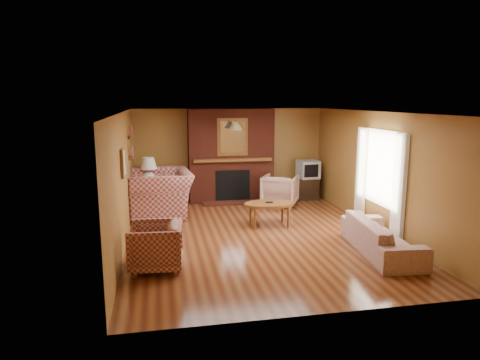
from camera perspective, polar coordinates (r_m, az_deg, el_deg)
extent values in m
plane|color=#4D2110|center=(8.53, 2.24, -7.31)|extent=(6.50, 6.50, 0.00)
plane|color=silver|center=(8.11, 2.36, 9.03)|extent=(6.50, 6.50, 0.00)
plane|color=olive|center=(11.39, -1.43, 3.46)|extent=(6.50, 0.00, 6.50)
plane|color=olive|center=(5.20, 10.49, -5.50)|extent=(6.50, 0.00, 6.50)
plane|color=olive|center=(8.05, -15.30, 0.05)|extent=(0.00, 6.50, 6.50)
plane|color=olive|center=(9.13, 17.76, 1.14)|extent=(0.00, 6.50, 6.50)
cube|color=#581E13|center=(11.14, -1.22, 3.30)|extent=(2.20, 0.50, 2.40)
cube|color=black|center=(11.04, -1.00, -0.71)|extent=(0.90, 0.06, 0.80)
cube|color=#581E13|center=(10.97, -0.84, -3.03)|extent=(1.60, 0.35, 0.06)
cube|color=brown|center=(10.89, -0.98, 2.71)|extent=(2.00, 0.18, 0.08)
cube|color=brown|center=(10.86, -1.01, 5.76)|extent=(0.78, 0.05, 0.95)
cube|color=white|center=(10.83, -0.99, 5.75)|extent=(0.62, 0.02, 0.80)
cube|color=beige|center=(8.32, 20.45, -0.97)|extent=(0.08, 0.35, 2.00)
cube|color=beige|center=(9.61, 15.84, 0.79)|extent=(0.08, 0.35, 2.00)
cube|color=white|center=(8.93, 18.30, 1.56)|extent=(0.03, 1.10, 1.50)
cube|color=brown|center=(9.90, -14.37, 2.91)|extent=(0.06, 0.55, 0.04)
cube|color=brown|center=(9.85, -14.50, 5.50)|extent=(0.06, 0.55, 0.04)
cube|color=brown|center=(7.70, -15.37, 2.21)|extent=(0.04, 0.40, 0.50)
cube|color=beige|center=(7.70, -15.19, 2.22)|extent=(0.01, 0.32, 0.42)
cylinder|color=black|center=(10.37, -0.58, 8.41)|extent=(0.01, 0.01, 0.35)
cone|color=#AC8445|center=(10.38, -0.58, 7.20)|extent=(0.36, 0.36, 0.18)
imported|color=maroon|center=(10.00, -10.61, -1.71)|extent=(1.50, 1.69, 1.03)
imported|color=maroon|center=(6.89, -11.20, -8.66)|extent=(0.88, 0.86, 0.75)
imported|color=#BFB594|center=(7.87, 18.34, -7.17)|extent=(0.98, 2.08, 0.59)
imported|color=#BFB594|center=(10.81, 5.38, -1.36)|extent=(1.13, 1.14, 0.77)
ellipsoid|color=brown|center=(9.01, 3.92, -3.22)|extent=(1.07, 0.66, 0.05)
cube|color=black|center=(9.00, 3.93, -2.99)|extent=(0.15, 0.05, 0.02)
cylinder|color=brown|center=(9.36, 5.69, -4.29)|extent=(0.05, 0.05, 0.45)
cylinder|color=brown|center=(9.19, 1.40, -4.53)|extent=(0.05, 0.05, 0.45)
cylinder|color=brown|center=(8.97, 6.46, -4.97)|extent=(0.05, 0.05, 0.45)
cylinder|color=brown|center=(8.79, 2.00, -5.24)|extent=(0.05, 0.05, 0.45)
cube|color=brown|center=(10.61, -11.95, -2.21)|extent=(0.47, 0.47, 0.61)
sphere|color=white|center=(10.51, -12.05, 0.27)|extent=(0.32, 0.32, 0.32)
cylinder|color=black|center=(10.48, -12.09, 1.24)|extent=(0.03, 0.03, 0.10)
cone|color=white|center=(10.46, -12.13, 2.22)|extent=(0.40, 0.40, 0.28)
cube|color=black|center=(11.63, 8.98, -1.10)|extent=(0.56, 0.52, 0.57)
cube|color=#A1A4A9|center=(11.53, 9.06, 1.42)|extent=(0.56, 0.54, 0.47)
cube|color=black|center=(11.30, 9.49, 1.21)|extent=(0.39, 0.06, 0.33)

